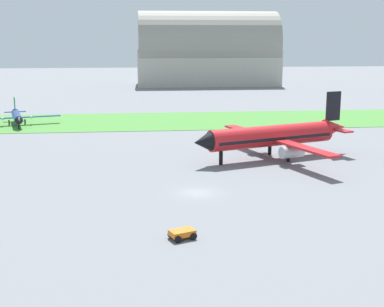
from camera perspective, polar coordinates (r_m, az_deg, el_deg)
ground_plane at (r=67.80m, az=0.65°, el=-4.23°), size 600.00×600.00×0.00m
grass_taxiway_strip at (r=126.92m, az=-2.52°, el=3.52°), size 360.00×28.00×0.08m
airplane_midfield_jet at (r=87.08m, az=8.82°, el=1.87°), size 28.35×28.58×10.47m
airplane_taxiing_turboprop at (r=126.18m, az=-18.24°, el=3.81°), size 18.77×16.20×5.74m
baggage_cart_midfield at (r=52.57m, az=-1.06°, el=-8.53°), size 2.86×2.51×0.90m
hangar_distant at (r=226.30m, az=1.65°, el=10.82°), size 58.28×26.48×30.25m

